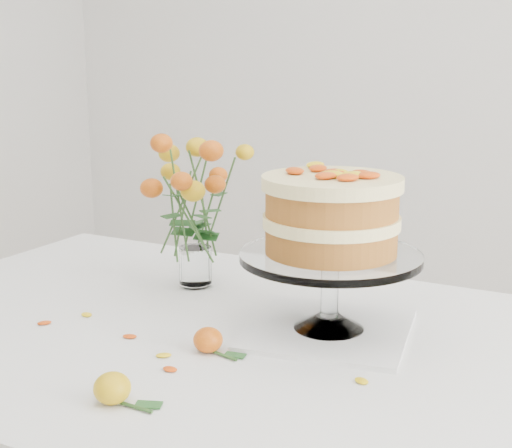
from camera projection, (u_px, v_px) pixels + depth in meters
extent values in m
cube|color=silver|center=(469.00, 29.00, 2.87)|extent=(4.00, 0.04, 2.70)
cube|color=#A3805F|center=(218.00, 344.00, 1.29)|extent=(1.40, 0.90, 0.04)
cylinder|color=#A3805F|center=(95.00, 384.00, 1.97)|extent=(0.06, 0.06, 0.71)
cube|color=white|center=(218.00, 332.00, 1.28)|extent=(1.42, 0.92, 0.01)
cube|color=white|center=(316.00, 309.00, 1.70)|extent=(1.42, 0.01, 0.20)
cube|color=silver|center=(329.00, 330.00, 1.27)|extent=(0.32, 0.32, 0.01)
cylinder|color=white|center=(330.00, 288.00, 1.25)|extent=(0.03, 0.03, 0.10)
cylinder|color=white|center=(330.00, 256.00, 1.24)|extent=(0.32, 0.32, 0.01)
cylinder|color=#9D4A23|center=(331.00, 240.00, 1.23)|extent=(0.23, 0.23, 0.05)
cylinder|color=#FFFAA4|center=(331.00, 221.00, 1.23)|extent=(0.24, 0.24, 0.02)
cylinder|color=#9D4A23|center=(332.00, 202.00, 1.22)|extent=(0.23, 0.23, 0.05)
cylinder|color=#FFFAA4|center=(332.00, 183.00, 1.21)|extent=(0.25, 0.25, 0.02)
cylinder|color=white|center=(196.00, 285.00, 1.53)|extent=(0.06, 0.06, 0.01)
cylinder|color=white|center=(195.00, 265.00, 1.52)|extent=(0.07, 0.07, 0.08)
ellipsoid|color=gold|center=(112.00, 388.00, 1.01)|extent=(0.05, 0.05, 0.05)
cylinder|color=#2E5421|center=(134.00, 407.00, 0.99)|extent=(0.06, 0.01, 0.01)
ellipsoid|color=#BC4509|center=(208.00, 340.00, 1.18)|extent=(0.05, 0.05, 0.04)
cylinder|color=#2E5421|center=(223.00, 356.00, 1.17)|extent=(0.06, 0.02, 0.00)
ellipsoid|color=yellow|center=(130.00, 337.00, 1.25)|extent=(0.03, 0.02, 0.00)
ellipsoid|color=yellow|center=(164.00, 355.00, 1.17)|extent=(0.03, 0.02, 0.00)
ellipsoid|color=yellow|center=(170.00, 369.00, 1.12)|extent=(0.03, 0.02, 0.00)
ellipsoid|color=yellow|center=(87.00, 315.00, 1.35)|extent=(0.03, 0.02, 0.00)
ellipsoid|color=yellow|center=(44.00, 323.00, 1.31)|extent=(0.03, 0.02, 0.00)
ellipsoid|color=yellow|center=(362.00, 381.00, 1.08)|extent=(0.03, 0.02, 0.00)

